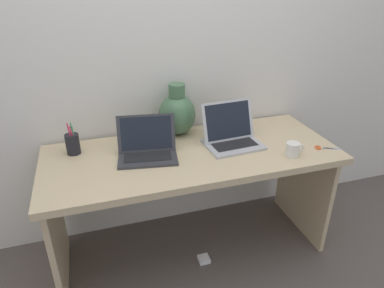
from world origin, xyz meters
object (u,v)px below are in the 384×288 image
laptop_right (231,133)px  pen_cup (73,144)px  power_brick (204,259)px  laptop_left (147,146)px  coffee_mug (293,150)px  green_vase (177,113)px  scissors (323,148)px

laptop_right → pen_cup: (-0.90, 0.14, -0.00)m
power_brick → laptop_left: bearing=148.4°
coffee_mug → power_brick: 0.90m
green_vase → scissors: green_vase is taller
scissors → power_brick: size_ratio=2.05×
laptop_left → pen_cup: 0.42m
laptop_right → coffee_mug: size_ratio=3.09×
power_brick → laptop_right: bearing=39.0°
green_vase → scissors: (0.76, -0.46, -0.13)m
laptop_left → laptop_right: bearing=0.3°
laptop_left → green_vase: 0.35m
pen_cup → scissors: pen_cup is taller
laptop_right → pen_cup: 0.92m
coffee_mug → scissors: 0.23m
scissors → power_brick: (-0.71, 0.05, -0.71)m
green_vase → scissors: bearing=-31.4°
pen_cup → scissors: size_ratio=1.35×
coffee_mug → power_brick: bearing=170.9°
pen_cup → green_vase: bearing=8.1°
coffee_mug → scissors: bearing=7.2°
green_vase → laptop_left: bearing=-135.5°
laptop_left → pen_cup: (-0.40, 0.15, 0.00)m
scissors → laptop_left: bearing=167.3°
laptop_right → power_brick: 0.83m
green_vase → coffee_mug: green_vase is taller
laptop_left → laptop_right: laptop_right is taller
pen_cup → power_brick: pen_cup is taller
green_vase → pen_cup: 0.65m
coffee_mug → pen_cup: size_ratio=0.57×
pen_cup → scissors: 1.45m
laptop_left → green_vase: (0.24, 0.24, 0.08)m
laptop_left → laptop_right: (0.51, 0.00, 0.01)m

